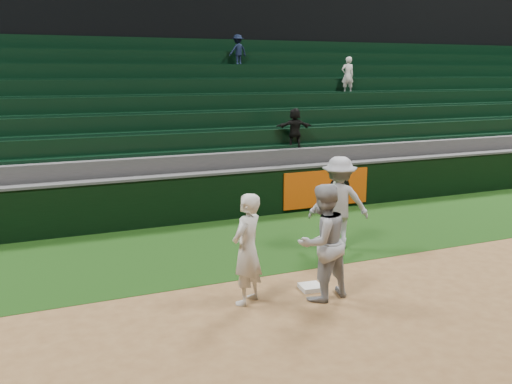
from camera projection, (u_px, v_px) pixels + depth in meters
ground at (323, 287)px, 10.08m from camera, size 70.00×70.00×0.00m
foul_grass at (255, 241)px, 12.77m from camera, size 36.00×4.20×0.01m
upper_deck at (121, 18)px, 24.48m from camera, size 40.00×12.00×12.00m
first_base at (311, 287)px, 9.96m from camera, size 0.40×0.40×0.08m
first_baseman at (247, 249)px, 9.22m from camera, size 0.80×0.75×1.84m
baserunner at (322, 242)px, 9.39m from camera, size 1.09×0.92×1.96m
base_coach at (339, 202)px, 12.17m from camera, size 1.47×1.21×1.98m
field_wall at (222, 195)px, 14.62m from camera, size 36.00×0.45×1.25m
stadium_seating at (179, 138)px, 17.77m from camera, size 36.00×5.95×4.95m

